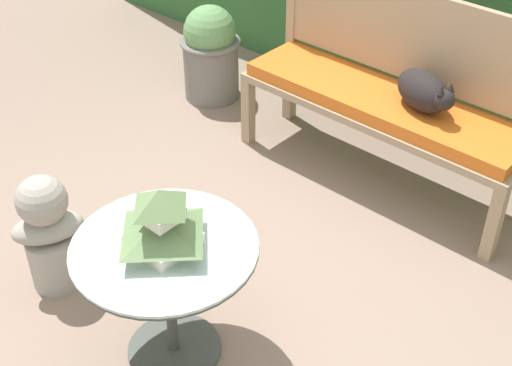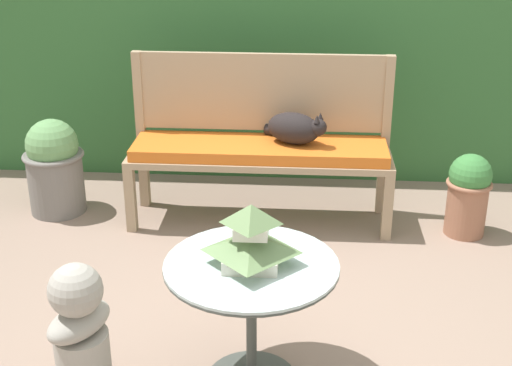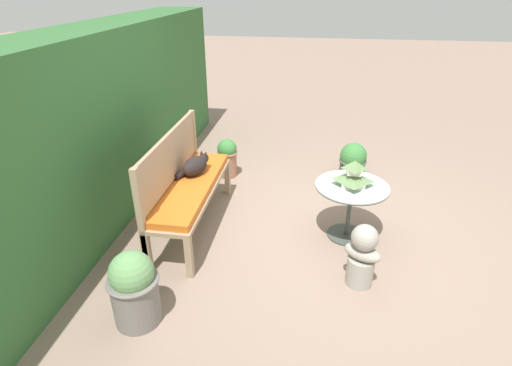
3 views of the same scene
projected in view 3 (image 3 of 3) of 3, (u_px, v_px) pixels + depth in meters
The scene contains 11 objects.
ground at pixel (306, 228), 4.23m from camera, with size 30.00×30.00×0.00m, color gray.
foliage_hedge_back at pixel (91, 130), 4.09m from camera, with size 6.40×0.71×1.94m, color #336633.
garden_bench at pixel (192, 190), 4.05m from camera, with size 1.61×0.44×0.52m.
bench_backrest at pixel (170, 163), 3.94m from camera, with size 1.61×0.06×1.03m.
cat at pixel (195, 166), 4.16m from camera, with size 0.39×0.34×0.21m.
patio_table at pixel (351, 197), 3.89m from camera, with size 0.71×0.71×0.58m.
pagoda_birdhouse at pixel (353, 175), 3.79m from camera, with size 0.29×0.29×0.26m.
garden_bust at pixel (362, 255), 3.34m from camera, with size 0.30×0.36×0.58m.
potted_plant_hedge_corner at pixel (134, 288), 2.96m from camera, with size 0.39×0.39×0.62m.
potted_plant_bench_left at pixel (227, 157), 5.22m from camera, with size 0.27×0.27×0.51m.
potted_plant_table_near at pixel (353, 160), 5.29m from camera, with size 0.36×0.36×0.44m.
Camera 3 is at (-3.57, -0.01, 2.36)m, focal length 28.00 mm.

